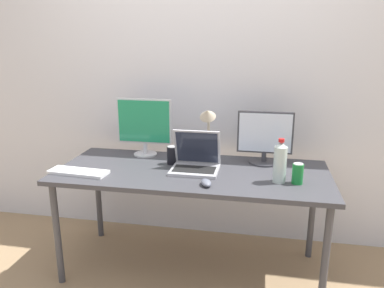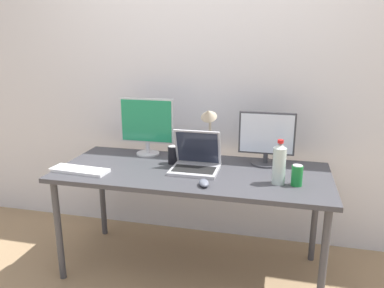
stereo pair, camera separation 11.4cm
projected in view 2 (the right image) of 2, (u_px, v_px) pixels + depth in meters
name	position (u px, v px, depth m)	size (l,w,h in m)	color
ground_plane	(192.00, 268.00, 2.67)	(16.00, 16.00, 0.00)	#9E7F5B
wall_back	(210.00, 76.00, 2.87)	(7.00, 0.08, 2.60)	silver
work_desk	(192.00, 179.00, 2.49)	(1.78, 0.75, 0.74)	#424247
monitor_left	(147.00, 124.00, 2.75)	(0.41, 0.17, 0.42)	silver
monitor_center	(267.00, 138.00, 2.54)	(0.38, 0.20, 0.36)	#38383D
laptop_silver	(196.00, 161.00, 2.46)	(0.31, 0.26, 0.26)	#B7B7BC
keyboard_main	(80.00, 170.00, 2.44)	(0.39, 0.13, 0.02)	white
mouse_by_keyboard	(204.00, 183.00, 2.20)	(0.06, 0.11, 0.04)	slate
water_bottle	(279.00, 164.00, 2.21)	(0.08, 0.08, 0.27)	silver
soda_can_near_keyboard	(173.00, 155.00, 2.59)	(0.07, 0.07, 0.13)	black
soda_can_by_laptop	(297.00, 175.00, 2.20)	(0.07, 0.07, 0.13)	#197F33
desk_lamp	(209.00, 124.00, 2.55)	(0.11, 0.18, 0.41)	tan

